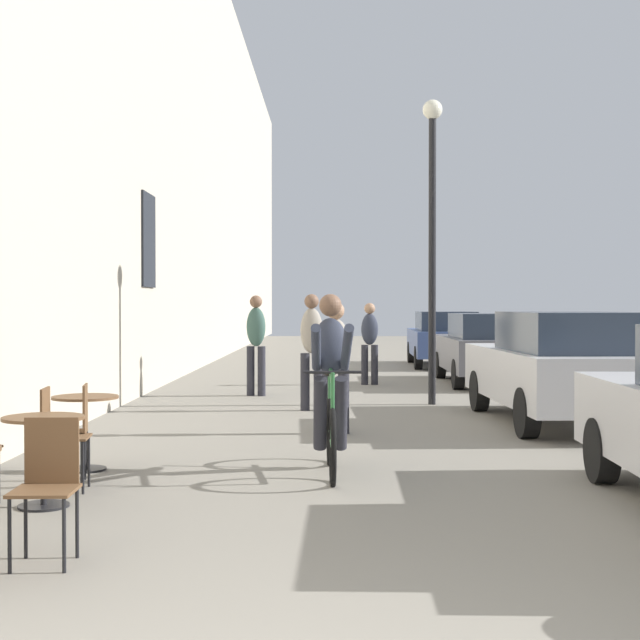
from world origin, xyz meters
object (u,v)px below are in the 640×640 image
object	(u,v)px
cafe_chair_mid_toward_wall	(58,431)
pedestrian_furthest	(370,339)
pedestrian_far	(256,339)
parked_car_second	(562,366)
cafe_table_far	(85,417)
cyclist_on_bicycle	(331,387)
street_lamp	(432,212)
pedestrian_near	(336,360)
cafe_chair_near_toward_wall	(47,479)
pedestrian_mid	(312,345)
parked_car_fourth	(444,338)
cafe_table_mid	(43,441)
parked_car_third	(487,347)
cafe_chair_far_toward_street	(73,426)

from	to	relation	value
cafe_chair_mid_toward_wall	pedestrian_furthest	world-z (taller)	pedestrian_furthest
pedestrian_far	parked_car_second	world-z (taller)	pedestrian_far
cafe_table_far	pedestrian_furthest	world-z (taller)	pedestrian_furthest
cyclist_on_bicycle	pedestrian_furthest	world-z (taller)	cyclist_on_bicycle
street_lamp	pedestrian_near	bearing A→B (deg)	-115.18
cafe_table_far	parked_car_second	distance (m)	6.49
cafe_chair_near_toward_wall	pedestrian_mid	bearing A→B (deg)	79.73
pedestrian_mid	parked_car_fourth	world-z (taller)	pedestrian_mid
cafe_chair_mid_toward_wall	pedestrian_near	bearing A→B (deg)	55.44
street_lamp	parked_car_second	bearing A→B (deg)	-58.56
cafe_table_mid	street_lamp	distance (m)	8.82
cafe_chair_mid_toward_wall	pedestrian_mid	distance (m)	6.34
street_lamp	parked_car_fourth	distance (m)	9.55
cafe_table_mid	parked_car_third	distance (m)	12.52
cafe_table_mid	parked_car_fourth	distance (m)	17.43
pedestrian_far	pedestrian_mid	bearing A→B (deg)	-65.20
cafe_table_mid	cyclist_on_bicycle	world-z (taller)	cyclist_on_bicycle
parked_car_fourth	cafe_table_far	bearing A→B (deg)	-109.60
pedestrian_furthest	pedestrian_mid	bearing A→B (deg)	-103.44
pedestrian_mid	cafe_table_far	bearing A→B (deg)	-112.69
pedestrian_near	street_lamp	world-z (taller)	street_lamp
cafe_chair_mid_toward_wall	pedestrian_furthest	xyz separation A→B (m)	(3.14, 10.47, 0.41)
cafe_table_mid	cyclist_on_bicycle	distance (m)	2.78
pedestrian_far	street_lamp	world-z (taller)	street_lamp
cafe_chair_near_toward_wall	pedestrian_near	distance (m)	5.96
parked_car_fourth	pedestrian_mid	bearing A→B (deg)	-108.02
parked_car_second	cafe_chair_near_toward_wall	bearing A→B (deg)	-126.47
cafe_chair_near_toward_wall	cafe_chair_mid_toward_wall	size ratio (longest dim) A/B	1.00
pedestrian_mid	cafe_chair_mid_toward_wall	bearing A→B (deg)	-109.03
cyclist_on_bicycle	pedestrian_mid	distance (m)	5.05
cafe_table_mid	cafe_chair_far_toward_street	size ratio (longest dim) A/B	0.81
cyclist_on_bicycle	cafe_table_far	bearing A→B (deg)	179.09
cafe_chair_mid_toward_wall	cyclist_on_bicycle	size ratio (longest dim) A/B	0.51
cyclist_on_bicycle	pedestrian_mid	xyz separation A→B (m)	(-0.29, 5.04, 0.19)
pedestrian_furthest	cafe_chair_far_toward_street	bearing A→B (deg)	-106.91
parked_car_third	cafe_chair_far_toward_street	bearing A→B (deg)	-117.92
cafe_chair_near_toward_wall	parked_car_third	xyz separation A→B (m)	(4.93, 12.80, 0.23)
cyclist_on_bicycle	pedestrian_near	distance (m)	2.57
cafe_chair_far_toward_street	pedestrian_near	size ratio (longest dim) A/B	0.54
cafe_table_mid	pedestrian_mid	xyz separation A→B (m)	(1.99, 6.60, 0.48)
cafe_chair_far_toward_street	pedestrian_furthest	distance (m)	10.63
pedestrian_near	street_lamp	xyz separation A→B (m)	(1.57, 3.35, 2.18)
cafe_table_far	pedestrian_furthest	distance (m)	10.01
cafe_table_far	street_lamp	world-z (taller)	street_lamp
cafe_table_mid	pedestrian_near	world-z (taller)	pedestrian_near
pedestrian_furthest	parked_car_third	world-z (taller)	pedestrian_furthest
cafe_chair_mid_toward_wall	cafe_table_far	bearing A→B (deg)	91.63
pedestrian_furthest	pedestrian_near	bearing A→B (deg)	-95.92
cafe_chair_mid_toward_wall	parked_car_second	world-z (taller)	parked_car_second
cafe_table_far	parked_car_second	world-z (taller)	parked_car_second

